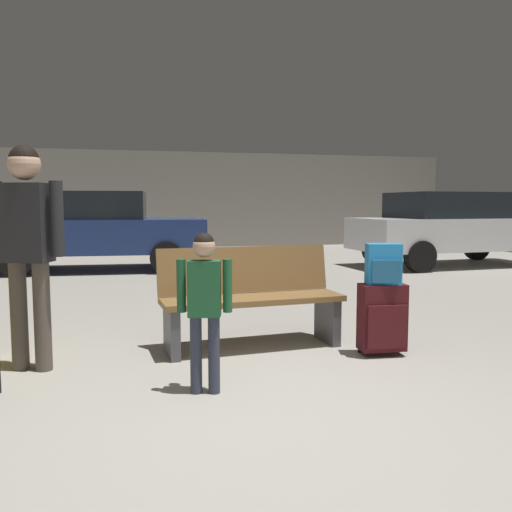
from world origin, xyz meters
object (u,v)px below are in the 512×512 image
Objects in this scene: bench at (251,298)px; child at (204,295)px; suitcase at (382,318)px; backpack_bright at (383,264)px; parked_car_far at (96,229)px; parked_car_side at (451,227)px; adult at (27,233)px.

child is at bearing -117.69° from bench.
suitcase is 1.78× the size of backpack_bright.
parked_car_far is at bearing 105.26° from bench.
bench is at bearing -74.74° from parked_car_far.
parked_car_far is at bearing 172.49° from parked_car_side.
adult is at bearing 146.42° from child.
backpack_bright is at bearing -127.83° from parked_car_side.
child is 0.26× the size of parked_car_far.
parked_car_side is (5.43, 5.17, 0.36)m from bench.
backpack_bright is 2.83m from adult.
child reaches higher than backpack_bright.
parked_car_side is at bearing -7.51° from parked_car_far.
parked_car_side and parked_car_far have the same top height.
backpack_bright is (1.02, -0.52, 0.33)m from bench.
suitcase is 0.56× the size of child.
suitcase is 0.14× the size of parked_car_side.
child is at bearing -33.58° from adult.
suitcase is at bearing -5.35° from adult.
parked_car_far is at bearing 88.93° from adult.
parked_car_far is (-2.68, 6.63, 0.03)m from backpack_bright.
suitcase is (1.02, -0.52, -0.12)m from bench.
adult is at bearing 174.64° from backpack_bright.
bench is 1.90m from adult.
parked_car_side is 1.00× the size of parked_car_far.
adult reaches higher than parked_car_far.
parked_car_side is (6.00, 6.24, 0.14)m from child.
backpack_bright is at bearing -67.96° from parked_car_far.
bench is 6.34m from parked_car_far.
child is 8.65m from parked_car_side.
bench is at bearing -136.43° from parked_car_side.
adult is at bearing -171.80° from bench.
parked_car_far is (0.12, 6.36, -0.25)m from adult.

